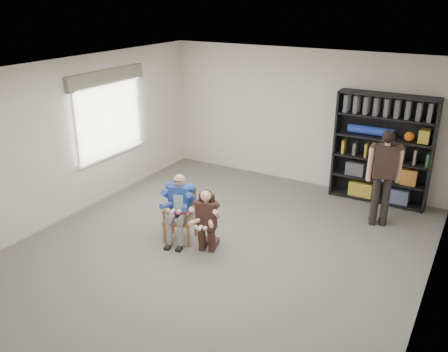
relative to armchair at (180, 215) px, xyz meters
The scene contains 8 objects.
room_shell 1.21m from the armchair, ahead, with size 6.00×7.00×2.80m, color silver, non-canonical shape.
floor 0.85m from the armchair, ahead, with size 6.00×7.00×0.01m, color #63615B.
window_left 2.69m from the armchair, 157.41° to the left, with size 0.16×2.00×1.75m, color silver, non-canonical shape.
armchair is the anchor object (origin of this frame).
seated_man 0.13m from the armchair, ahead, with size 0.49×0.69×1.15m, color navy, non-canonical shape.
kneeling_woman 0.60m from the armchair, 11.69° to the right, with size 0.44×0.71×1.05m, color #321D16, non-canonical shape.
bookshelf 4.07m from the armchair, 52.87° to the left, with size 1.80×0.38×2.10m, color black, non-canonical shape.
standing_man 3.48m from the armchair, 38.79° to the left, with size 0.53×0.29×1.72m, color black, non-canonical shape.
Camera 1 is at (3.35, -5.57, 3.83)m, focal length 38.00 mm.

